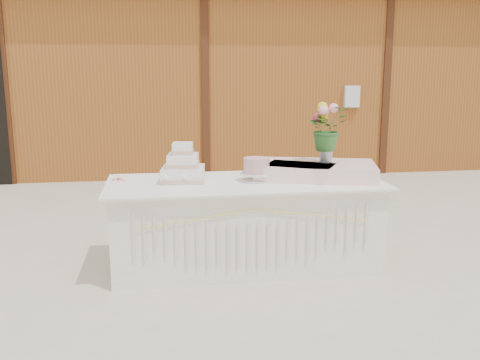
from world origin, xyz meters
The scene contains 9 objects.
ground centered at (0.00, 0.00, 0.00)m, with size 80.00×80.00×0.00m, color beige.
barn centered at (-0.01, 5.99, 1.68)m, with size 12.60×4.60×3.30m.
cake_table centered at (0.00, 0.00, 0.39)m, with size 2.40×1.00×0.77m.
wedding_cake centered at (-0.53, 0.10, 0.88)m, with size 0.42×0.42×0.34m.
pink_cake_stand centered at (0.10, -0.01, 0.89)m, with size 0.29×0.29×0.21m.
satin_runner centered at (0.65, 0.07, 0.84)m, with size 1.06×0.61×0.13m, color #FFD2CD.
flower_vase centered at (0.76, 0.09, 0.98)m, with size 0.11×0.11×0.16m, color #B2B2B7.
bouquet centered at (0.76, 0.09, 1.26)m, with size 0.36×0.31×0.40m, color #316629.
loose_flowers centered at (-1.06, 0.15, 0.78)m, with size 0.14×0.34×0.02m, color pink, non-canonical shape.
Camera 1 is at (-0.72, -4.51, 1.72)m, focal length 40.00 mm.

